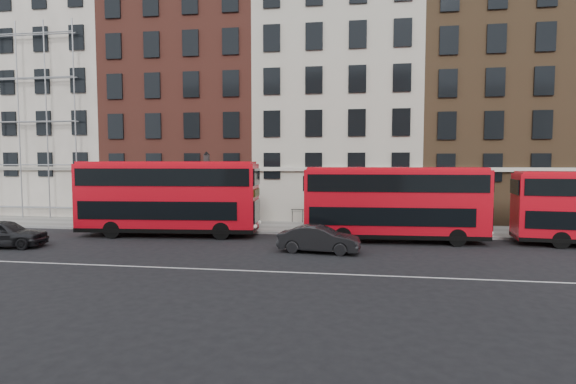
# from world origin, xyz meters

# --- Properties ---
(ground) EXTENTS (120.00, 120.00, 0.00)m
(ground) POSITION_xyz_m (0.00, 0.00, 0.00)
(ground) COLOR black
(ground) RESTS_ON ground
(pavement) EXTENTS (80.00, 5.00, 0.15)m
(pavement) POSITION_xyz_m (0.00, 10.50, 0.07)
(pavement) COLOR gray
(pavement) RESTS_ON ground
(kerb) EXTENTS (80.00, 0.30, 0.16)m
(kerb) POSITION_xyz_m (0.00, 8.00, 0.08)
(kerb) COLOR gray
(kerb) RESTS_ON ground
(road_centre_line) EXTENTS (70.00, 0.12, 0.01)m
(road_centre_line) POSITION_xyz_m (0.00, -2.00, 0.01)
(road_centre_line) COLOR white
(road_centre_line) RESTS_ON ground
(building_terrace) EXTENTS (64.00, 11.95, 22.00)m
(building_terrace) POSITION_xyz_m (-0.31, 17.88, 10.24)
(building_terrace) COLOR #AEA496
(building_terrace) RESTS_ON ground
(bus_b) EXTENTS (11.57, 3.65, 4.78)m
(bus_b) POSITION_xyz_m (-10.32, 6.23, 2.56)
(bus_b) COLOR red
(bus_b) RESTS_ON ground
(bus_c) EXTENTS (10.69, 3.04, 4.45)m
(bus_c) POSITION_xyz_m (3.79, 6.23, 2.39)
(bus_c) COLOR red
(bus_c) RESTS_ON ground
(car_rear) EXTENTS (4.88, 2.68, 1.57)m
(car_rear) POSITION_xyz_m (-17.88, 1.16, 0.79)
(car_rear) COLOR black
(car_rear) RESTS_ON ground
(car_front) EXTENTS (4.42, 1.96, 1.41)m
(car_front) POSITION_xyz_m (-0.30, 2.48, 0.70)
(car_front) COLOR #232426
(car_front) RESTS_ON ground
(lamp_post_left) EXTENTS (0.44, 0.44, 5.33)m
(lamp_post_left) POSITION_xyz_m (-8.47, 8.42, 3.08)
(lamp_post_left) COLOR black
(lamp_post_left) RESTS_ON pavement
(iron_railings) EXTENTS (6.60, 0.06, 1.00)m
(iron_railings) POSITION_xyz_m (0.00, 12.70, 0.65)
(iron_railings) COLOR black
(iron_railings) RESTS_ON pavement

